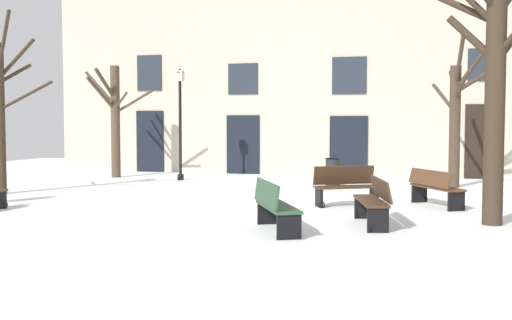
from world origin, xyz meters
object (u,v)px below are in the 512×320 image
Objects in this scene: tree_center at (494,85)px; tree_near_facade at (114,116)px; bench_back_to_back_right at (374,200)px; tree_left_of_center at (1,108)px; streetlamp at (180,112)px; bench_facing_shops at (435,187)px; litter_bin at (333,171)px; bench_far_corner at (274,206)px; bench_near_center_tree at (346,186)px; tree_right_of_center at (456,115)px.

tree_near_facade is at bearing 147.64° from tree_center.
tree_left_of_center is at bearing -118.50° from bench_back_to_back_right.
bench_facing_shops is at bearing -30.13° from streetlamp.
tree_left_of_center reaches higher than litter_bin.
tree_center reaches higher than litter_bin.
tree_left_of_center is 1.38× the size of streetlamp.
tree_near_facade is 12.21m from bench_facing_shops.
litter_bin is 0.48× the size of bench_far_corner.
bench_near_center_tree is at bearing -39.75° from streetlamp.
tree_left_of_center is 3.34× the size of bench_near_center_tree.
tree_near_facade is 2.23× the size of bench_far_corner.
bench_near_center_tree is (0.95, -4.81, 0.04)m from litter_bin.
tree_near_facade is 8.17m from litter_bin.
streetlamp is at bearing 4.86° from bench_far_corner.
tree_right_of_center is (11.62, -0.54, -0.01)m from tree_near_facade.
streetlamp reaches higher than bench_back_to_back_right.
bench_far_corner is 3.89m from bench_near_center_tree.
tree_center is 3.41× the size of bench_near_center_tree.
bench_back_to_back_right is (9.71, -8.21, -1.73)m from tree_near_facade.
streetlamp is at bearing 176.01° from litter_bin.
litter_bin is at bearing 3.80° from bench_facing_shops.
streetlamp is at bearing 57.49° from tree_left_of_center.
tree_center is at bearing -87.62° from tree_right_of_center.
bench_facing_shops is (2.89, 4.17, -0.01)m from bench_far_corner.
bench_facing_shops is at bearing -25.39° from tree_near_facade.
tree_left_of_center is 6.14× the size of litter_bin.
tree_center is 3.19m from bench_back_to_back_right.
bench_far_corner is 5.08m from bench_facing_shops.
bench_far_corner is 1.04× the size of bench_facing_shops.
tree_right_of_center is at bearing -38.79° from bench_facing_shops.
litter_bin is at bearing -3.99° from streetlamp.
tree_center is at bearing -91.06° from bench_far_corner.
tree_right_of_center is at bearing -2.65° from tree_near_facade.
bench_facing_shops is (10.91, -5.18, -1.76)m from tree_near_facade.
tree_center is 1.02× the size of tree_left_of_center.
litter_bin is (5.27, -0.37, -1.90)m from streetlamp.
tree_right_of_center is 4.09m from litter_bin.
bench_back_to_back_right is at bearing -47.99° from streetlamp.
bench_near_center_tree reaches higher than bench_far_corner.
tree_center is at bearing -9.45° from tree_left_of_center.
bench_facing_shops is (2.98, -4.42, 0.03)m from litter_bin.
streetlamp is (-9.25, 7.15, -0.37)m from tree_center.
tree_near_facade is 2.55× the size of bench_near_center_tree.
bench_far_corner is at bearing -49.39° from tree_near_facade.
tree_near_facade is 2.18× the size of bench_back_to_back_right.
tree_near_facade is 11.63m from tree_right_of_center.
tree_right_of_center reaches higher than streetlamp.
streetlamp reaches higher than bench_facing_shops.
bench_far_corner is at bearing -24.34° from tree_left_of_center.
bench_back_to_back_right is at bearing 128.10° from bench_facing_shops.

